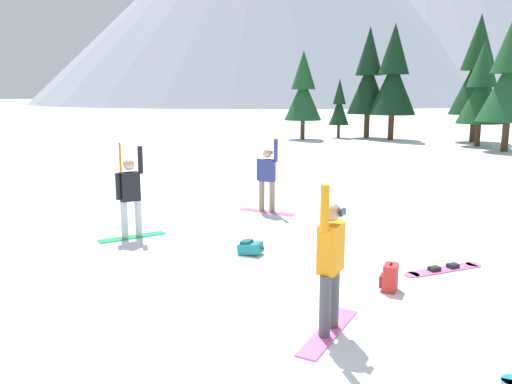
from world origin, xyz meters
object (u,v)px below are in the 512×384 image
Objects in this scene: loose_snowboard_near_right at (444,269)px; snowboarder_foreground at (330,263)px; pine_tree_short at (511,76)px; pine_tree_young at (481,90)px; snowboarder_background at (267,178)px; pine_tree_twin at (303,91)px; pine_tree_slender at (393,77)px; pine_tree_broad at (369,78)px; pine_tree_leaning at (339,106)px; trail_marker_pole at (121,178)px; pine_tree_tall at (478,73)px; backpack_teal at (250,247)px; snowboarder_midground at (130,195)px; backpack_red at (390,278)px.

snowboarder_foreground is at bearing -104.73° from loose_snowboard_near_right.
pine_tree_short is (-0.67, 22.47, 4.12)m from loose_snowboard_near_right.
snowboarder_background is at bearing -96.65° from pine_tree_young.
pine_tree_short is at bearing -7.38° from pine_tree_twin.
pine_tree_slender is 1.29× the size of pine_tree_twin.
snowboarder_background is at bearing -82.26° from pine_tree_slender.
pine_tree_broad is (-9.70, 5.38, 0.22)m from pine_tree_short.
pine_tree_slender reaches higher than pine_tree_leaning.
pine_tree_tall is at bearing 79.17° from trail_marker_pole.
backpack_teal is 29.87m from pine_tree_broad.
backpack_teal is at bearing -96.93° from pine_tree_short.
trail_marker_pole is at bearing -100.83° from pine_tree_tall.
loose_snowboard_near_right is 28.11m from pine_tree_twin.
pine_tree_tall is at bearing 102.29° from pine_tree_young.
pine_tree_twin is at bearing -175.89° from pine_tree_young.
pine_tree_young is at bearing -10.59° from pine_tree_leaning.
pine_tree_short is at bearing 83.07° from backpack_teal.
snowboarder_midground is 0.33× the size of pine_tree_twin.
pine_tree_young reaches higher than snowboarder_midground.
pine_tree_broad is at bearing 94.35° from trail_marker_pole.
pine_tree_leaning is (-9.18, -1.14, -2.19)m from pine_tree_tall.
trail_marker_pole reaches higher than backpack_red.
pine_tree_slender is 4.36m from pine_tree_leaning.
pine_tree_leaning is 3.33m from pine_tree_twin.
pine_tree_slender is (-8.33, 26.96, 4.34)m from loose_snowboard_near_right.
pine_tree_slender is at bearing 93.93° from snowboarder_midground.
pine_tree_twin is (-8.92, 21.68, 2.46)m from snowboarder_background.
pine_tree_slender is at bearing 97.74° from snowboarder_background.
backpack_red is 0.06× the size of pine_tree_short.
pine_tree_twin reaches higher than snowboarder_midground.
snowboarder_midground is 3.01m from backpack_teal.
pine_tree_leaning is at bearing 159.20° from pine_tree_short.
snowboarder_background is 0.32× the size of pine_tree_twin.
backpack_red is 24.24m from pine_tree_short.
pine_tree_young is at bearing 93.04° from snowboarder_foreground.
trail_marker_pole is (-8.29, 0.47, 0.93)m from loose_snowboard_near_right.
trail_marker_pole is 24.49m from pine_tree_twin.
snowboarder_background is 25.81m from pine_tree_tall.
pine_tree_short reaches higher than pine_tree_leaning.
trail_marker_pole is 0.25× the size of pine_tree_short.
snowboarder_midground is 0.47× the size of pine_tree_leaning.
pine_tree_slender is 1.26× the size of pine_tree_young.
pine_tree_slender is at bearing 90.07° from trail_marker_pole.
pine_tree_short is at bearing 70.89° from trail_marker_pole.
snowboarder_foreground is 31.39m from pine_tree_slender.
pine_tree_young reaches higher than pine_tree_twin.
snowboarder_midground is at bearing -41.17° from trail_marker_pole.
pine_tree_young is (-2.38, 25.01, 3.44)m from loose_snowboard_near_right.
backpack_red is 0.08× the size of pine_tree_twin.
backpack_teal is at bearing 137.40° from snowboarder_foreground.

